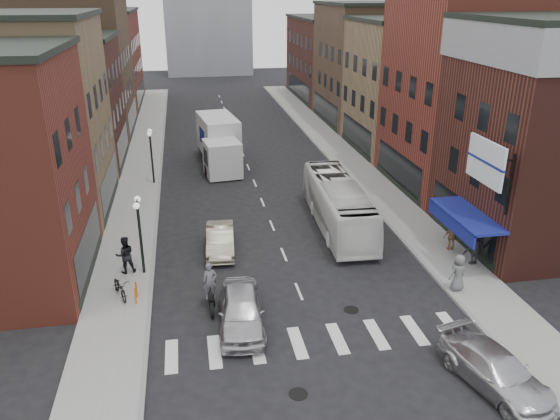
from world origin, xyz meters
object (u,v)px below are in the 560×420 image
object	(u,v)px
motorcycle_rider	(210,288)
ped_right_a	(475,247)
streetlamp_near	(139,222)
ped_right_b	(452,237)
box_truck	(219,143)
billboard_sign	(487,163)
transit_bus	(338,204)
sedan_left_near	(241,310)
ped_left_solo	(125,255)
streetlamp_far	(151,147)
ped_right_c	(458,273)
curb_car	(495,370)
parked_bicycle	(120,287)
sedan_left_far	(220,240)
bike_rack	(136,293)

from	to	relation	value
motorcycle_rider	ped_right_a	world-z (taller)	motorcycle_rider
streetlamp_near	ped_right_b	xyz separation A→B (m)	(16.51, -0.31, -1.98)
box_truck	ped_right_a	size ratio (longest dim) A/B	4.82
box_truck	ped_right_a	bearing A→B (deg)	-67.06
billboard_sign	streetlamp_near	bearing A→B (deg)	167.65
box_truck	transit_bus	world-z (taller)	box_truck
box_truck	sedan_left_near	world-z (taller)	box_truck
transit_bus	ped_left_solo	size ratio (longest dim) A/B	5.34
motorcycle_rider	transit_bus	world-z (taller)	transit_bus
billboard_sign	streetlamp_far	xyz separation A→B (m)	(-15.99, 17.50, -3.22)
billboard_sign	ped_right_c	size ratio (longest dim) A/B	2.02
streetlamp_far	box_truck	xyz separation A→B (m)	(5.20, 3.88, -1.03)
transit_bus	curb_car	world-z (taller)	transit_bus
streetlamp_far	ped_right_a	size ratio (longest dim) A/B	2.19
curb_car	ped_right_a	world-z (taller)	ped_right_a
billboard_sign	transit_bus	distance (m)	10.12
billboard_sign	parked_bicycle	distance (m)	17.84
sedan_left_far	ped_left_solo	size ratio (longest dim) A/B	2.17
sedan_left_near	curb_car	xyz separation A→B (m)	(8.64, -5.39, -0.11)
streetlamp_far	ped_right_c	xyz separation A→B (m)	(14.80, -18.38, -1.85)
motorcycle_rider	ped_right_c	size ratio (longest dim) A/B	1.26
ped_right_b	box_truck	bearing A→B (deg)	-52.07
billboard_sign	parked_bicycle	world-z (taller)	billboard_sign
ped_left_solo	ped_right_b	size ratio (longest dim) A/B	1.25
curb_car	ped_left_solo	size ratio (longest dim) A/B	2.46
box_truck	curb_car	bearing A→B (deg)	-82.25
bike_rack	sedan_left_far	world-z (taller)	sedan_left_far
billboard_sign	curb_car	bearing A→B (deg)	-112.09
streetlamp_far	box_truck	world-z (taller)	streetlamp_far
ped_right_c	parked_bicycle	bearing A→B (deg)	-23.97
billboard_sign	motorcycle_rider	world-z (taller)	billboard_sign
curb_car	ped_right_b	xyz separation A→B (m)	(3.49, 10.51, 0.24)
motorcycle_rider	curb_car	size ratio (longest dim) A/B	0.48
bike_rack	streetlamp_near	bearing A→B (deg)	85.76
streetlamp_near	ped_right_b	size ratio (longest dim) A/B	2.63
streetlamp_far	motorcycle_rider	xyz separation A→B (m)	(3.17, -17.77, -1.83)
streetlamp_near	ped_right_b	world-z (taller)	streetlamp_near
bike_rack	ped_right_a	distance (m)	17.12
bike_rack	transit_bus	size ratio (longest dim) A/B	0.08
streetlamp_near	sedan_left_near	xyz separation A→B (m)	(4.37, -5.43, -2.10)
box_truck	sedan_left_near	bearing A→B (deg)	-99.51
billboard_sign	sedan_left_near	bearing A→B (deg)	-170.58
bike_rack	transit_bus	xyz separation A→B (m)	(11.50, 6.86, 0.90)
bike_rack	curb_car	xyz separation A→B (m)	(13.22, -8.12, 0.15)
ped_right_b	parked_bicycle	bearing A→B (deg)	12.31
parked_bicycle	ped_right_b	bearing A→B (deg)	-14.55
streetlamp_near	ped_left_solo	size ratio (longest dim) A/B	2.10
billboard_sign	transit_bus	world-z (taller)	billboard_sign
streetlamp_near	parked_bicycle	xyz separation A→B (m)	(-0.94, -2.22, -2.28)
curb_car	billboard_sign	bearing A→B (deg)	53.70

